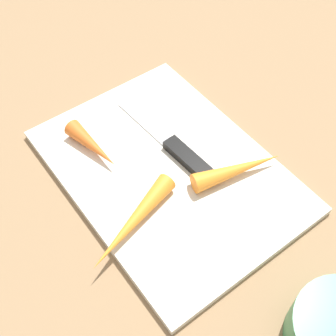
{
  "coord_description": "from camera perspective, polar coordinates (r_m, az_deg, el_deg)",
  "views": [
    {
      "loc": [
        -0.3,
        0.22,
        0.5
      ],
      "look_at": [
        0.0,
        0.0,
        0.01
      ],
      "focal_mm": 47.31,
      "sensor_mm": 36.0,
      "label": 1
    }
  ],
  "objects": [
    {
      "name": "ground_plane",
      "position": [
        0.62,
        -0.0,
        -0.67
      ],
      "size": [
        1.4,
        1.4,
        0.0
      ],
      "primitive_type": "plane",
      "color": "#8C6D4C"
    },
    {
      "name": "cutting_board",
      "position": [
        0.61,
        -0.0,
        -0.34
      ],
      "size": [
        0.36,
        0.26,
        0.01
      ],
      "primitive_type": "cube",
      "color": "silver",
      "rests_on": "ground_plane"
    },
    {
      "name": "knife",
      "position": [
        0.62,
        1.97,
        1.74
      ],
      "size": [
        0.2,
        0.03,
        0.01
      ],
      "rotation": [
        0.0,
        0.0,
        0.06
      ],
      "color": "#B7B7BC",
      "rests_on": "cutting_board"
    },
    {
      "name": "carrot_shortest",
      "position": [
        0.63,
        -9.67,
        2.86
      ],
      "size": [
        0.1,
        0.04,
        0.03
      ],
      "primitive_type": "cone",
      "rotation": [
        0.0,
        1.57,
        3.27
      ],
      "color": "orange",
      "rests_on": "cutting_board"
    },
    {
      "name": "carrot_longest",
      "position": [
        0.55,
        -4.57,
        -6.97
      ],
      "size": [
        0.07,
        0.15,
        0.03
      ],
      "primitive_type": "cone",
      "rotation": [
        0.0,
        1.57,
        1.9
      ],
      "color": "orange",
      "rests_on": "cutting_board"
    },
    {
      "name": "carrot_medium",
      "position": [
        0.6,
        8.98,
        -0.17
      ],
      "size": [
        0.06,
        0.13,
        0.03
      ],
      "primitive_type": "cone",
      "rotation": [
        0.0,
        1.57,
        4.45
      ],
      "color": "orange",
      "rests_on": "cutting_board"
    }
  ]
}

